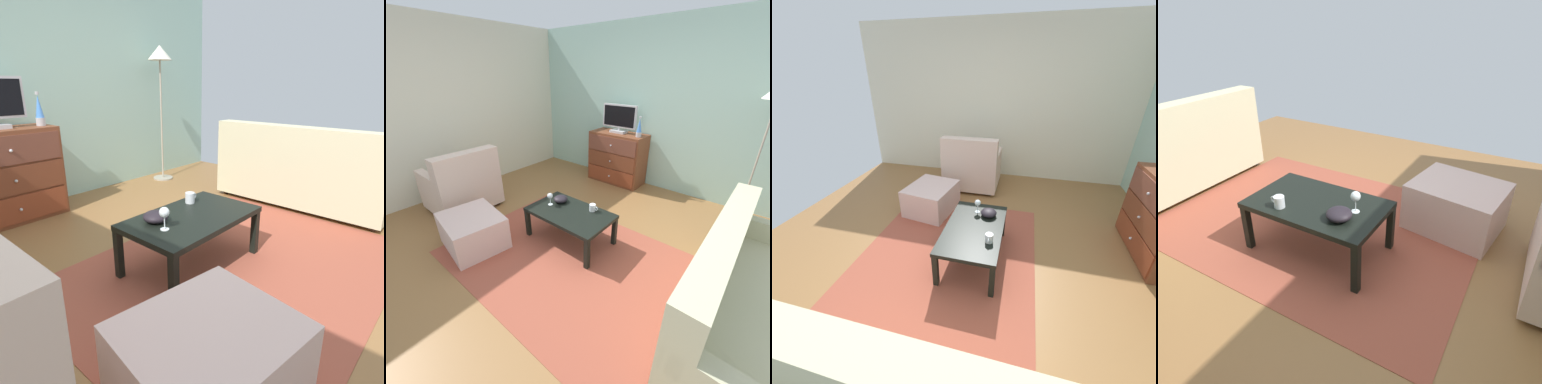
# 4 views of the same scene
# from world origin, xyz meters

# --- Properties ---
(ground_plane) EXTENTS (5.51, 5.14, 0.05)m
(ground_plane) POSITION_xyz_m (0.00, 0.00, -0.03)
(ground_plane) COLOR olive
(wall_accent_rear) EXTENTS (5.51, 0.12, 2.62)m
(wall_accent_rear) POSITION_xyz_m (0.00, 2.33, 1.31)
(wall_accent_rear) COLOR #9EC7B8
(wall_accent_rear) RESTS_ON ground_plane
(area_rug) EXTENTS (2.60, 1.90, 0.01)m
(area_rug) POSITION_xyz_m (0.20, -0.20, 0.00)
(area_rug) COLOR #9A4936
(area_rug) RESTS_ON ground_plane
(dresser) EXTENTS (1.00, 0.49, 0.91)m
(dresser) POSITION_xyz_m (-0.54, 2.02, 0.46)
(dresser) COLOR brown
(dresser) RESTS_ON ground_plane
(lava_lamp) EXTENTS (0.09, 0.09, 0.33)m
(lava_lamp) POSITION_xyz_m (-0.14, 1.97, 1.06)
(lava_lamp) COLOR #B7B7BC
(lava_lamp) RESTS_ON dresser
(coffee_table) EXTENTS (0.99, 0.59, 0.40)m
(coffee_table) POSITION_xyz_m (-0.00, 0.09, 0.35)
(coffee_table) COLOR black
(coffee_table) RESTS_ON ground_plane
(wine_glass) EXTENTS (0.07, 0.07, 0.16)m
(wine_glass) POSITION_xyz_m (-0.30, 0.06, 0.52)
(wine_glass) COLOR silver
(wine_glass) RESTS_ON coffee_table
(mug) EXTENTS (0.11, 0.08, 0.08)m
(mug) POSITION_xyz_m (0.20, 0.27, 0.44)
(mug) COLOR silver
(mug) RESTS_ON coffee_table
(bowl_decorative) EXTENTS (0.18, 0.18, 0.08)m
(bowl_decorative) POSITION_xyz_m (-0.25, 0.20, 0.44)
(bowl_decorative) COLOR black
(bowl_decorative) RESTS_ON coffee_table
(couch_large) EXTENTS (0.85, 1.84, 0.90)m
(couch_large) POSITION_xyz_m (1.83, 0.03, 0.34)
(couch_large) COLOR #332319
(couch_large) RESTS_ON ground_plane
(ottoman) EXTENTS (0.78, 0.70, 0.40)m
(ottoman) POSITION_xyz_m (-0.82, -0.72, 0.20)
(ottoman) COLOR beige
(ottoman) RESTS_ON ground_plane
(standing_lamp) EXTENTS (0.32, 0.32, 1.79)m
(standing_lamp) POSITION_xyz_m (1.52, 1.97, 1.53)
(standing_lamp) COLOR #A59E8C
(standing_lamp) RESTS_ON ground_plane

